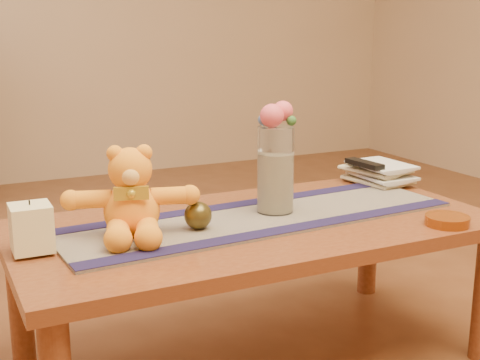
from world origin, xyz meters
name	(u,v)px	position (x,y,z in m)	size (l,w,h in m)	color
coffee_table_top	(255,228)	(0.00, 0.00, 0.43)	(1.40, 0.70, 0.04)	#602C16
table_leg_bl	(20,302)	(-0.64, 0.29, 0.21)	(0.07, 0.07, 0.41)	#602C16
table_leg_br	(368,241)	(0.64, 0.29, 0.21)	(0.07, 0.07, 0.41)	#602C16
persian_runner	(260,218)	(0.02, 0.02, 0.45)	(1.20, 0.35, 0.01)	#1F1742
runner_border_near	(287,229)	(0.03, -0.13, 0.46)	(1.20, 0.06, 0.00)	#18133A
runner_border_far	(236,205)	(0.01, 0.16, 0.46)	(1.20, 0.06, 0.00)	#18133A
teddy_bear	(131,193)	(-0.36, 0.02, 0.57)	(0.34, 0.28, 0.23)	orange
pillar_candle	(31,228)	(-0.63, 0.00, 0.52)	(0.10, 0.10, 0.12)	#F8EFB7
candle_wick	(29,203)	(-0.63, 0.00, 0.58)	(0.00, 0.00, 0.01)	black
glass_vase	(276,170)	(0.09, 0.04, 0.59)	(0.11, 0.11, 0.26)	silver
potpourri_fill	(275,182)	(0.09, 0.04, 0.55)	(0.09, 0.09, 0.18)	beige
rose_left	(272,116)	(0.07, 0.03, 0.75)	(0.07, 0.07, 0.07)	#EB5365
rose_right	(283,111)	(0.11, 0.05, 0.76)	(0.06, 0.06, 0.06)	#EB5365
blue_flower_back	(273,116)	(0.10, 0.08, 0.75)	(0.04, 0.04, 0.04)	#4C67A5
blue_flower_side	(264,120)	(0.06, 0.06, 0.74)	(0.04, 0.04, 0.04)	#4C67A5
leaf_sprig	(291,121)	(0.13, 0.02, 0.74)	(0.03, 0.03, 0.03)	#33662D
bronze_ball	(198,215)	(-0.19, -0.01, 0.50)	(0.08, 0.08, 0.08)	#463A17
book_bottom	(362,184)	(0.53, 0.21, 0.46)	(0.17, 0.22, 0.02)	beige
book_lower	(364,179)	(0.54, 0.21, 0.48)	(0.16, 0.22, 0.02)	beige
book_upper	(360,173)	(0.53, 0.21, 0.50)	(0.17, 0.22, 0.02)	beige
book_top	(363,168)	(0.54, 0.21, 0.52)	(0.16, 0.22, 0.02)	beige
tv_remote	(364,164)	(0.54, 0.20, 0.54)	(0.04, 0.16, 0.02)	black
amber_dish	(447,220)	(0.48, -0.27, 0.46)	(0.13, 0.13, 0.03)	#BF5914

